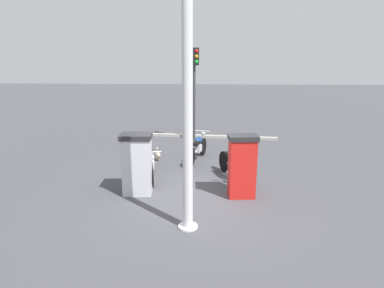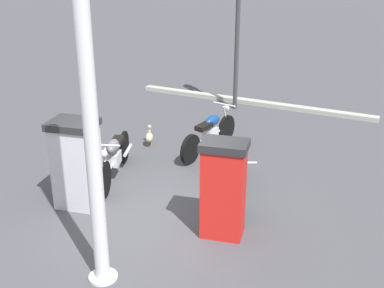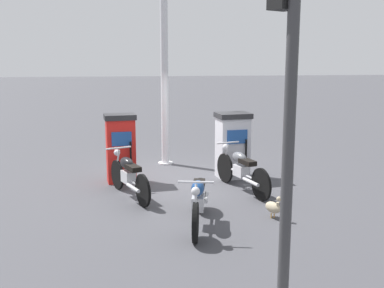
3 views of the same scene
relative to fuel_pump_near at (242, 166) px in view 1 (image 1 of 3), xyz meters
The scene contains 10 objects.
ground_plane 1.55m from the fuel_pump_near, 85.42° to the left, with size 120.00×120.00×0.00m, color #424247.
fuel_pump_near is the anchor object (origin of this frame).
fuel_pump_far 2.64m from the fuel_pump_near, 90.00° to the left, with size 0.71×0.84×1.57m.
motorcycle_near_pump 1.27m from the fuel_pump_near, ahead, with size 1.92×0.86×0.96m.
motorcycle_far_pump 2.81m from the fuel_pump_near, 66.19° to the left, with size 2.14×0.77×0.98m.
motorcycle_extra 3.35m from the fuel_pump_near, 22.85° to the left, with size 2.07×0.74×0.96m.
wandering_duck 4.00m from the fuel_pump_near, 42.81° to the left, with size 0.43×0.30×0.44m.
roadside_traffic_light 6.65m from the fuel_pump_near, 14.83° to the left, with size 0.39×0.31×4.02m.
canopy_support_pole 2.49m from the fuel_pump_near, 144.70° to the left, with size 0.40×0.40×4.58m.
road_edge_kerb 6.93m from the fuel_pump_near, 11.05° to the left, with size 0.76×6.91×0.12m.
Camera 1 is at (-7.35, -0.69, 3.12)m, focal length 28.44 mm.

